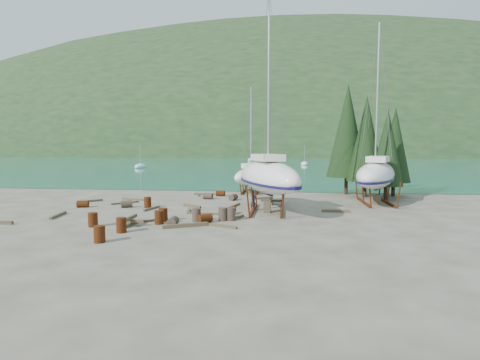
# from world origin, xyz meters

# --- Properties ---
(ground) EXTENTS (600.00, 600.00, 0.00)m
(ground) POSITION_xyz_m (0.00, 0.00, 0.00)
(ground) COLOR #565144
(ground) RESTS_ON ground
(bay_water) EXTENTS (700.00, 700.00, 0.00)m
(bay_water) POSITION_xyz_m (0.00, 315.00, 0.01)
(bay_water) COLOR teal
(bay_water) RESTS_ON ground
(far_hill) EXTENTS (800.00, 360.00, 110.00)m
(far_hill) POSITION_xyz_m (0.00, 320.00, 0.00)
(far_hill) COLOR #1C341A
(far_hill) RESTS_ON ground
(far_house_left) EXTENTS (6.60, 5.60, 5.60)m
(far_house_left) POSITION_xyz_m (-60.00, 190.00, 2.92)
(far_house_left) COLOR beige
(far_house_left) RESTS_ON ground
(far_house_center) EXTENTS (6.60, 5.60, 5.60)m
(far_house_center) POSITION_xyz_m (-20.00, 190.00, 2.92)
(far_house_center) COLOR beige
(far_house_center) RESTS_ON ground
(far_house_right) EXTENTS (6.60, 5.60, 5.60)m
(far_house_right) POSITION_xyz_m (30.00, 190.00, 2.92)
(far_house_right) COLOR beige
(far_house_right) RESTS_ON ground
(cypress_near_right) EXTENTS (3.60, 3.60, 10.00)m
(cypress_near_right) POSITION_xyz_m (12.50, 12.00, 5.79)
(cypress_near_right) COLOR black
(cypress_near_right) RESTS_ON ground
(cypress_mid_right) EXTENTS (3.06, 3.06, 8.50)m
(cypress_mid_right) POSITION_xyz_m (14.00, 10.00, 4.92)
(cypress_mid_right) COLOR black
(cypress_mid_right) RESTS_ON ground
(cypress_back_left) EXTENTS (4.14, 4.14, 11.50)m
(cypress_back_left) POSITION_xyz_m (11.00, 14.00, 6.66)
(cypress_back_left) COLOR black
(cypress_back_left) RESTS_ON ground
(cypress_far_right) EXTENTS (3.24, 3.24, 9.00)m
(cypress_far_right) POSITION_xyz_m (15.50, 13.00, 5.21)
(cypress_far_right) COLOR black
(cypress_far_right) RESTS_ON ground
(moored_boat_left) EXTENTS (2.00, 5.00, 6.05)m
(moored_boat_left) POSITION_xyz_m (-30.00, 60.00, 0.39)
(moored_boat_left) COLOR white
(moored_boat_left) RESTS_ON ground
(moored_boat_mid) EXTENTS (2.00, 5.00, 6.05)m
(moored_boat_mid) POSITION_xyz_m (10.00, 80.00, 0.39)
(moored_boat_mid) COLOR white
(moored_boat_mid) RESTS_ON ground
(moored_boat_far) EXTENTS (2.00, 5.00, 6.05)m
(moored_boat_far) POSITION_xyz_m (-8.00, 110.00, 0.39)
(moored_boat_far) COLOR white
(moored_boat_far) RESTS_ON ground
(large_sailboat_near) EXTENTS (6.83, 11.09, 16.85)m
(large_sailboat_near) POSITION_xyz_m (3.27, 2.40, 2.72)
(large_sailboat_near) COLOR white
(large_sailboat_near) RESTS_ON ground
(large_sailboat_far) EXTENTS (6.25, 10.24, 15.62)m
(large_sailboat_far) POSITION_xyz_m (12.51, 7.52, 2.55)
(large_sailboat_far) COLOR white
(large_sailboat_far) RESTS_ON ground
(small_sailboat_shore) EXTENTS (4.19, 7.44, 11.35)m
(small_sailboat_shore) POSITION_xyz_m (0.89, 13.98, 1.87)
(small_sailboat_shore) COLOR white
(small_sailboat_shore) RESTS_ON ground
(worker) EXTENTS (0.62, 0.70, 1.62)m
(worker) POSITION_xyz_m (2.14, 2.61, 0.81)
(worker) COLOR navy
(worker) RESTS_ON ground
(drum_0) EXTENTS (0.58, 0.58, 0.88)m
(drum_0) POSITION_xyz_m (-7.25, -4.56, 0.44)
(drum_0) COLOR #632A11
(drum_0) RESTS_ON ground
(drum_1) EXTENTS (0.60, 0.89, 0.58)m
(drum_1) POSITION_xyz_m (-2.35, -3.81, 0.29)
(drum_1) COLOR #2D2823
(drum_1) RESTS_ON ground
(drum_2) EXTENTS (1.00, 0.78, 0.58)m
(drum_2) POSITION_xyz_m (-11.91, 2.45, 0.29)
(drum_2) COLOR #632A11
(drum_2) RESTS_ON ground
(drum_3) EXTENTS (0.58, 0.58, 0.88)m
(drum_3) POSITION_xyz_m (-4.93, -8.20, 0.44)
(drum_3) COLOR #632A11
(drum_3) RESTS_ON ground
(drum_4) EXTENTS (0.92, 0.64, 0.58)m
(drum_4) POSITION_xyz_m (-1.88, 10.93, 0.29)
(drum_4) COLOR #632A11
(drum_4) RESTS_ON ground
(drum_5) EXTENTS (0.58, 0.58, 0.88)m
(drum_5) POSITION_xyz_m (1.01, -1.59, 0.44)
(drum_5) COLOR #2D2823
(drum_5) RESTS_ON ground
(drum_6) EXTENTS (0.77, 0.99, 0.58)m
(drum_6) POSITION_xyz_m (0.62, 0.81, 0.29)
(drum_6) COLOR #632A11
(drum_6) RESTS_ON ground
(drum_8) EXTENTS (0.58, 0.58, 0.88)m
(drum_8) POSITION_xyz_m (-6.57, 2.97, 0.44)
(drum_8) COLOR #632A11
(drum_8) RESTS_ON ground
(drum_9) EXTENTS (0.95, 0.69, 0.58)m
(drum_9) POSITION_xyz_m (-2.70, 8.59, 0.29)
(drum_9) COLOR #2D2823
(drum_9) RESTS_ON ground
(drum_10) EXTENTS (0.58, 0.58, 0.88)m
(drum_10) POSITION_xyz_m (-3.43, -3.29, 0.44)
(drum_10) COLOR #632A11
(drum_10) RESTS_ON ground
(drum_11) EXTENTS (0.85, 1.03, 0.58)m
(drum_11) POSITION_xyz_m (-0.19, 8.10, 0.29)
(drum_11) COLOR #2D2823
(drum_11) RESTS_ON ground
(drum_12) EXTENTS (1.04, 1.02, 0.58)m
(drum_12) POSITION_xyz_m (-0.58, -2.52, 0.29)
(drum_12) COLOR #632A11
(drum_12) RESTS_ON ground
(drum_13) EXTENTS (0.58, 0.58, 0.88)m
(drum_13) POSITION_xyz_m (-4.79, -5.89, 0.44)
(drum_13) COLOR #632A11
(drum_13) RESTS_ON ground
(drum_14) EXTENTS (0.58, 0.58, 0.88)m
(drum_14) POSITION_xyz_m (-3.47, -2.34, 0.44)
(drum_14) COLOR #632A11
(drum_14) RESTS_ON ground
(drum_15) EXTENTS (1.05, 0.93, 0.58)m
(drum_15) POSITION_xyz_m (-8.31, 2.85, 0.29)
(drum_15) COLOR #2D2823
(drum_15) RESTS_ON ground
(drum_16) EXTENTS (0.58, 0.58, 0.88)m
(drum_16) POSITION_xyz_m (-1.24, -2.16, 0.44)
(drum_16) COLOR #2D2823
(drum_16) RESTS_ON ground
(drum_17) EXTENTS (0.58, 0.58, 0.88)m
(drum_17) POSITION_xyz_m (0.46, -1.69, 0.44)
(drum_17) COLOR #2D2823
(drum_17) RESTS_ON ground
(timber_0) EXTENTS (0.88, 2.36, 0.14)m
(timber_0) POSITION_xyz_m (-4.36, 11.42, 0.07)
(timber_0) COLOR brown
(timber_0) RESTS_ON ground
(timber_1) EXTENTS (2.12, 0.24, 0.19)m
(timber_1) POSITION_xyz_m (8.46, 2.56, 0.10)
(timber_1) COLOR brown
(timber_1) RESTS_ON ground
(timber_2) EXTENTS (1.60, 1.66, 0.19)m
(timber_2) POSITION_xyz_m (-12.84, 5.44, 0.09)
(timber_2) COLOR brown
(timber_2) RESTS_ON ground
(timber_3) EXTENTS (2.07, 2.00, 0.15)m
(timber_3) POSITION_xyz_m (-4.35, -2.71, 0.07)
(timber_3) COLOR brown
(timber_3) RESTS_ON ground
(timber_4) EXTENTS (0.48, 1.73, 0.17)m
(timber_4) POSITION_xyz_m (-2.69, 1.42, 0.09)
(timber_4) COLOR brown
(timber_4) RESTS_ON ground
(timber_5) EXTENTS (2.20, 1.15, 0.16)m
(timber_5) POSITION_xyz_m (0.67, -3.73, 0.08)
(timber_5) COLOR brown
(timber_5) RESTS_ON ground
(timber_6) EXTENTS (1.84, 1.08, 0.19)m
(timber_6) POSITION_xyz_m (2.46, 9.12, 0.10)
(timber_6) COLOR brown
(timber_6) RESTS_ON ground
(timber_7) EXTENTS (0.79, 1.52, 0.17)m
(timber_7) POSITION_xyz_m (1.35, -0.85, 0.09)
(timber_7) COLOR brown
(timber_7) RESTS_ON ground
(timber_8) EXTENTS (1.74, 1.15, 0.19)m
(timber_8) POSITION_xyz_m (-2.99, 3.59, 0.09)
(timber_8) COLOR brown
(timber_8) RESTS_ON ground
(timber_9) EXTENTS (2.14, 0.49, 0.15)m
(timber_9) POSITION_xyz_m (-3.74, 11.79, 0.08)
(timber_9) COLOR brown
(timber_9) RESTS_ON ground
(timber_10) EXTENTS (0.73, 3.03, 0.16)m
(timber_10) POSITION_xyz_m (0.40, 4.07, 0.08)
(timber_10) COLOR brown
(timber_10) RESTS_ON ground
(timber_11) EXTENTS (2.41, 0.35, 0.15)m
(timber_11) POSITION_xyz_m (-1.30, 0.39, 0.08)
(timber_11) COLOR brown
(timber_11) RESTS_ON ground
(timber_12) EXTENTS (0.65, 2.13, 0.17)m
(timber_12) POSITION_xyz_m (-5.92, 2.12, 0.08)
(timber_12) COLOR brown
(timber_12) RESTS_ON ground
(timber_13) EXTENTS (0.99, 0.25, 0.22)m
(timber_13) POSITION_xyz_m (-13.21, -4.57, 0.11)
(timber_13) COLOR brown
(timber_13) RESTS_ON ground
(timber_14) EXTENTS (0.65, 2.57, 0.18)m
(timber_14) POSITION_xyz_m (-11.49, -1.57, 0.09)
(timber_14) COLOR brown
(timber_14) RESTS_ON ground
(timber_15) EXTENTS (1.85, 1.93, 0.15)m
(timber_15) POSITION_xyz_m (-9.32, 4.83, 0.07)
(timber_15) COLOR brown
(timber_15) RESTS_ON ground
(timber_16) EXTENTS (2.61, 1.53, 0.23)m
(timber_16) POSITION_xyz_m (-1.50, -4.04, 0.11)
(timber_16) COLOR brown
(timber_16) RESTS_ON ground
(timber_17) EXTENTS (2.43, 0.81, 0.16)m
(timber_17) POSITION_xyz_m (-9.52, 7.01, 0.08)
(timber_17) COLOR brown
(timber_17) RESTS_ON ground
(timber_pile_fore) EXTENTS (1.80, 1.80, 0.60)m
(timber_pile_fore) POSITION_xyz_m (-5.07, -4.00, 0.30)
(timber_pile_fore) COLOR brown
(timber_pile_fore) RESTS_ON ground
(timber_pile_aft) EXTENTS (1.80, 1.80, 0.60)m
(timber_pile_aft) POSITION_xyz_m (3.45, 6.10, 0.30)
(timber_pile_aft) COLOR brown
(timber_pile_aft) RESTS_ON ground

